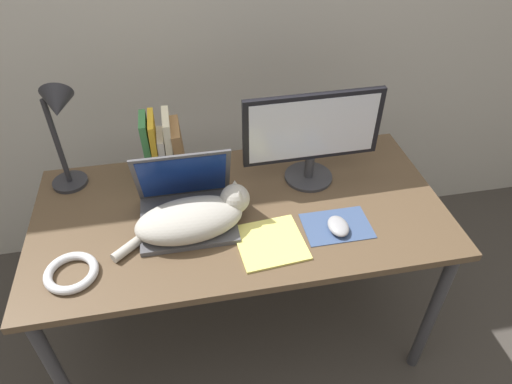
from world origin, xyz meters
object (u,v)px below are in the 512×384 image
object	(u,v)px
laptop	(187,206)
notepad	(270,242)
cat	(194,218)
external_monitor	(312,134)
computer_mouse	(338,226)
desk_lamp	(59,122)
book_row	(164,149)
cable_coil	(71,273)

from	to	relation	value
laptop	notepad	xyz separation A→B (m)	(0.26, -0.18, -0.05)
cat	notepad	world-z (taller)	cat
external_monitor	computer_mouse	distance (m)	0.35
computer_mouse	desk_lamp	xyz separation A→B (m)	(-0.88, 0.40, 0.27)
book_row	notepad	world-z (taller)	book_row
cable_coil	notepad	bearing A→B (deg)	1.73
desk_lamp	notepad	world-z (taller)	desk_lamp
cat	computer_mouse	distance (m)	0.48
laptop	notepad	distance (m)	0.32
desk_lamp	notepad	distance (m)	0.82
cat	desk_lamp	distance (m)	0.56
book_row	external_monitor	bearing A→B (deg)	-13.80
cat	cable_coil	world-z (taller)	cat
external_monitor	book_row	bearing A→B (deg)	166.20
external_monitor	notepad	distance (m)	0.43
notepad	cat	bearing A→B (deg)	155.97
book_row	cable_coil	bearing A→B (deg)	-123.80
external_monitor	laptop	bearing A→B (deg)	-164.02
computer_mouse	cable_coil	world-z (taller)	computer_mouse
cat	notepad	size ratio (longest dim) A/B	2.01
laptop	desk_lamp	bearing A→B (deg)	147.95
desk_lamp	notepad	bearing A→B (deg)	-33.06
computer_mouse	external_monitor	bearing A→B (deg)	93.79
external_monitor	desk_lamp	xyz separation A→B (m)	(-0.86, 0.11, 0.09)
cat	external_monitor	world-z (taller)	external_monitor
cable_coil	notepad	world-z (taller)	cable_coil
desk_lamp	cat	bearing A→B (deg)	-37.55
notepad	external_monitor	bearing A→B (deg)	55.19
laptop	computer_mouse	xyz separation A→B (m)	(0.49, -0.16, -0.03)
cat	notepad	distance (m)	0.26
external_monitor	desk_lamp	distance (m)	0.87
cable_coil	notepad	size ratio (longest dim) A/B	0.70
external_monitor	book_row	world-z (taller)	external_monitor
book_row	desk_lamp	size ratio (longest dim) A/B	0.60
computer_mouse	book_row	bearing A→B (deg)	142.30
laptop	external_monitor	size ratio (longest dim) A/B	0.64
desk_lamp	cable_coil	world-z (taller)	desk_lamp
external_monitor	desk_lamp	world-z (taller)	desk_lamp
computer_mouse	notepad	world-z (taller)	computer_mouse
cable_coil	cat	bearing A→B (deg)	17.65
laptop	desk_lamp	size ratio (longest dim) A/B	0.76
computer_mouse	cat	bearing A→B (deg)	169.45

